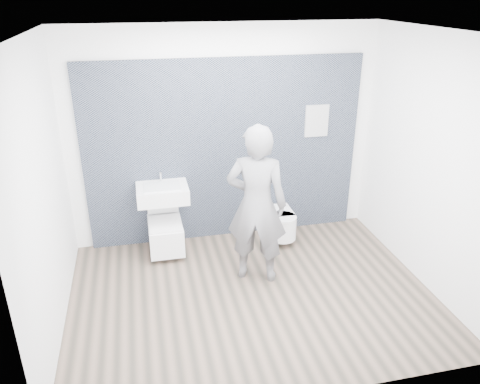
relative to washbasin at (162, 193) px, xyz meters
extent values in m
plane|color=brown|center=(0.86, -1.20, -0.81)|extent=(4.00, 4.00, 0.00)
plane|color=white|center=(0.86, 0.30, 0.59)|extent=(4.00, 0.00, 4.00)
plane|color=white|center=(0.86, -2.70, 0.59)|extent=(4.00, 0.00, 4.00)
plane|color=white|center=(-1.14, -1.20, 0.59)|extent=(0.00, 3.00, 3.00)
plane|color=white|center=(2.86, -1.20, 0.59)|extent=(0.00, 3.00, 3.00)
plane|color=white|center=(0.86, -1.20, 1.99)|extent=(4.00, 4.00, 0.00)
cube|color=black|center=(0.86, 0.27, -0.81)|extent=(3.60, 0.06, 2.40)
cube|color=white|center=(0.00, 0.00, -0.01)|extent=(0.63, 0.48, 0.19)
cube|color=silver|center=(0.00, -0.02, 0.09)|extent=(0.44, 0.32, 0.03)
cylinder|color=silver|center=(0.00, 0.18, 0.17)|extent=(0.02, 0.02, 0.16)
cylinder|color=silver|center=(0.00, 0.13, 0.24)|extent=(0.02, 0.11, 0.02)
cylinder|color=silver|center=(0.00, 0.22, -0.17)|extent=(0.04, 0.04, 0.13)
cube|color=white|center=(0.00, -0.07, -0.57)|extent=(0.42, 0.61, 0.36)
cylinder|color=silver|center=(0.00, -0.11, -0.41)|extent=(0.30, 0.30, 0.03)
cube|color=white|center=(0.00, -0.11, -0.38)|extent=(0.40, 0.49, 0.02)
cube|color=white|center=(0.00, 0.15, -0.15)|extent=(0.40, 0.11, 0.44)
cube|color=silver|center=(0.00, 0.21, -0.71)|extent=(0.11, 0.06, 0.08)
cube|color=white|center=(1.54, 0.03, -0.58)|extent=(0.36, 0.42, 0.30)
cylinder|color=white|center=(1.54, -0.18, -0.58)|extent=(0.36, 0.36, 0.30)
cube|color=white|center=(1.54, 0.00, -0.41)|extent=(0.34, 0.40, 0.03)
cylinder|color=white|center=(1.54, -0.20, -0.41)|extent=(0.34, 0.34, 0.03)
cube|color=silver|center=(1.54, 0.21, -0.69)|extent=(0.10, 0.06, 0.08)
cube|color=silver|center=(2.08, 0.22, -0.81)|extent=(0.32, 0.03, 0.42)
imported|color=slate|center=(0.99, -0.86, 0.12)|extent=(0.80, 0.67, 1.87)
camera|label=1|loc=(-0.23, -5.42, 2.35)|focal=35.00mm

